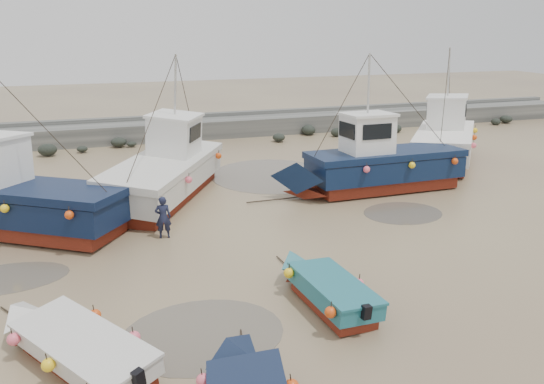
{
  "coord_description": "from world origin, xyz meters",
  "views": [
    {
      "loc": [
        -5.74,
        -13.72,
        7.5
      ],
      "look_at": [
        0.03,
        4.49,
        1.4
      ],
      "focal_mm": 35.0,
      "sensor_mm": 36.0,
      "label": 1
    }
  ],
  "objects_px": {
    "cabin_boat_0": "(4,198)",
    "cabin_boat_1": "(168,167)",
    "dinghy_2": "(326,285)",
    "dinghy_0": "(76,342)",
    "cabin_boat_3": "(446,138)",
    "cabin_boat_2": "(373,163)",
    "person": "(164,238)"
  },
  "relations": [
    {
      "from": "dinghy_0",
      "to": "cabin_boat_1",
      "type": "relative_size",
      "value": 0.53
    },
    {
      "from": "cabin_boat_2",
      "to": "cabin_boat_1",
      "type": "bearing_deg",
      "value": 75.56
    },
    {
      "from": "dinghy_2",
      "to": "person",
      "type": "bearing_deg",
      "value": 114.8
    },
    {
      "from": "cabin_boat_1",
      "to": "cabin_boat_3",
      "type": "relative_size",
      "value": 1.21
    },
    {
      "from": "cabin_boat_2",
      "to": "cabin_boat_3",
      "type": "height_order",
      "value": "same"
    },
    {
      "from": "cabin_boat_3",
      "to": "cabin_boat_0",
      "type": "bearing_deg",
      "value": -130.44
    },
    {
      "from": "dinghy_2",
      "to": "cabin_boat_0",
      "type": "bearing_deg",
      "value": 130.6
    },
    {
      "from": "cabin_boat_1",
      "to": "cabin_boat_2",
      "type": "relative_size",
      "value": 1.02
    },
    {
      "from": "dinghy_0",
      "to": "person",
      "type": "xyz_separation_m",
      "value": [
        2.77,
        6.97,
        -0.54
      ]
    },
    {
      "from": "dinghy_2",
      "to": "cabin_boat_3",
      "type": "relative_size",
      "value": 0.6
    },
    {
      "from": "cabin_boat_2",
      "to": "dinghy_0",
      "type": "bearing_deg",
      "value": 126.84
    },
    {
      "from": "cabin_boat_1",
      "to": "cabin_boat_2",
      "type": "distance_m",
      "value": 9.39
    },
    {
      "from": "cabin_boat_1",
      "to": "cabin_boat_2",
      "type": "xyz_separation_m",
      "value": [
        9.13,
        -2.21,
        0.03
      ]
    },
    {
      "from": "cabin_boat_0",
      "to": "cabin_boat_3",
      "type": "xyz_separation_m",
      "value": [
        22.09,
        4.26,
        0.04
      ]
    },
    {
      "from": "cabin_boat_1",
      "to": "person",
      "type": "distance_m",
      "value": 5.3
    },
    {
      "from": "cabin_boat_1",
      "to": "dinghy_2",
      "type": "bearing_deg",
      "value": -46.45
    },
    {
      "from": "dinghy_0",
      "to": "cabin_boat_2",
      "type": "xyz_separation_m",
      "value": [
        12.74,
        9.82,
        0.79
      ]
    },
    {
      "from": "cabin_boat_1",
      "to": "person",
      "type": "relative_size",
      "value": 6.66
    },
    {
      "from": "cabin_boat_0",
      "to": "person",
      "type": "height_order",
      "value": "cabin_boat_0"
    },
    {
      "from": "dinghy_0",
      "to": "cabin_boat_0",
      "type": "distance_m",
      "value": 9.83
    },
    {
      "from": "person",
      "to": "dinghy_0",
      "type": "bearing_deg",
      "value": 73.11
    },
    {
      "from": "dinghy_2",
      "to": "cabin_boat_1",
      "type": "xyz_separation_m",
      "value": [
        -2.92,
        11.24,
        0.74
      ]
    },
    {
      "from": "dinghy_0",
      "to": "cabin_boat_2",
      "type": "height_order",
      "value": "cabin_boat_2"
    },
    {
      "from": "cabin_boat_0",
      "to": "cabin_boat_1",
      "type": "bearing_deg",
      "value": -35.27
    },
    {
      "from": "cabin_boat_1",
      "to": "dinghy_0",
      "type": "bearing_deg",
      "value": -77.68
    },
    {
      "from": "cabin_boat_3",
      "to": "cabin_boat_1",
      "type": "bearing_deg",
      "value": -135.44
    },
    {
      "from": "dinghy_2",
      "to": "cabin_boat_2",
      "type": "xyz_separation_m",
      "value": [
        6.21,
        9.03,
        0.77
      ]
    },
    {
      "from": "dinghy_0",
      "to": "cabin_boat_1",
      "type": "distance_m",
      "value": 12.59
    },
    {
      "from": "dinghy_0",
      "to": "cabin_boat_3",
      "type": "relative_size",
      "value": 0.64
    },
    {
      "from": "dinghy_2",
      "to": "cabin_boat_0",
      "type": "height_order",
      "value": "cabin_boat_0"
    },
    {
      "from": "dinghy_2",
      "to": "person",
      "type": "height_order",
      "value": "dinghy_2"
    },
    {
      "from": "dinghy_0",
      "to": "person",
      "type": "relative_size",
      "value": 3.5
    }
  ]
}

